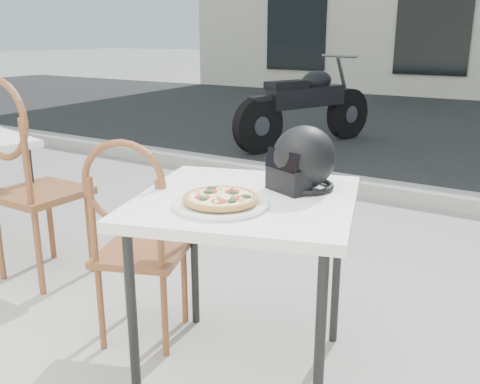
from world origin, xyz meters
The scene contains 10 objects.
ground centered at (0.00, 0.00, 0.00)m, with size 80.00×80.00×0.00m, color #9A9892.
street_asphalt centered at (0.00, 7.00, 0.00)m, with size 30.00×8.00×0.00m, color black.
curb centered at (0.00, 3.00, 0.06)m, with size 30.00×0.25×0.12m, color gray.
cafe_table_main centered at (0.20, 0.18, 0.70)m, with size 1.02×1.02×0.77m.
plate centered at (0.19, 0.03, 0.78)m, with size 0.44×0.44×0.02m.
pizza centered at (0.19, 0.03, 0.81)m, with size 0.28×0.28×0.03m.
helmet centered at (0.33, 0.39, 0.88)m, with size 0.32×0.33×0.25m.
cafe_chair_main centered at (-0.32, 0.12, 0.54)m, with size 0.48×0.48×0.97m.
cafe_chair_side centered at (-1.28, 0.29, 0.65)m, with size 0.45×0.45×1.17m.
motorcycle centered at (-1.67, 4.67, 0.49)m, with size 0.91×2.15×1.12m.
Camera 1 is at (1.22, -1.47, 1.37)m, focal length 40.00 mm.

